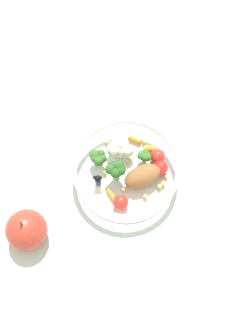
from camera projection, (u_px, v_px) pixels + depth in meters
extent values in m
plane|color=silver|center=(126.00, 176.00, 0.79)|extent=(2.40, 2.40, 0.00)
cylinder|color=white|center=(126.00, 172.00, 0.79)|extent=(0.19, 0.19, 0.01)
torus|color=white|center=(126.00, 164.00, 0.75)|extent=(0.20, 0.20, 0.01)
ellipsoid|color=#935B33|center=(142.00, 178.00, 0.76)|extent=(0.08, 0.08, 0.04)
cylinder|color=#8EB766|center=(116.00, 174.00, 0.77)|extent=(0.01, 0.01, 0.03)
sphere|color=#2D6023|center=(120.00, 170.00, 0.75)|extent=(0.02, 0.02, 0.02)
sphere|color=#2D6023|center=(118.00, 166.00, 0.74)|extent=(0.02, 0.02, 0.02)
sphere|color=#2D6023|center=(114.00, 166.00, 0.75)|extent=(0.02, 0.02, 0.02)
sphere|color=#2D6023|center=(110.00, 169.00, 0.74)|extent=(0.02, 0.02, 0.02)
sphere|color=#2D6023|center=(115.00, 173.00, 0.74)|extent=(0.02, 0.02, 0.02)
cylinder|color=#7FAD5B|center=(99.00, 162.00, 0.78)|extent=(0.01, 0.01, 0.02)
sphere|color=#386B28|center=(101.00, 160.00, 0.77)|extent=(0.02, 0.02, 0.02)
sphere|color=#386B28|center=(101.00, 153.00, 0.77)|extent=(0.01, 0.01, 0.01)
sphere|color=#386B28|center=(96.00, 154.00, 0.77)|extent=(0.02, 0.02, 0.02)
sphere|color=#386B28|center=(95.00, 159.00, 0.76)|extent=(0.02, 0.02, 0.02)
sphere|color=#386B28|center=(98.00, 161.00, 0.76)|extent=(0.02, 0.02, 0.02)
cylinder|color=#8EB766|center=(144.00, 159.00, 0.79)|extent=(0.01, 0.01, 0.01)
sphere|color=#386B28|center=(148.00, 157.00, 0.77)|extent=(0.02, 0.02, 0.02)
sphere|color=#386B28|center=(147.00, 155.00, 0.77)|extent=(0.02, 0.02, 0.02)
sphere|color=#386B28|center=(145.00, 153.00, 0.77)|extent=(0.01, 0.01, 0.01)
sphere|color=#386B28|center=(142.00, 154.00, 0.78)|extent=(0.02, 0.02, 0.02)
sphere|color=#386B28|center=(141.00, 156.00, 0.77)|extent=(0.02, 0.02, 0.02)
sphere|color=#386B28|center=(143.00, 157.00, 0.77)|extent=(0.02, 0.02, 0.02)
sphere|color=#386B28|center=(145.00, 158.00, 0.77)|extent=(0.01, 0.01, 0.01)
sphere|color=silver|center=(128.00, 151.00, 0.78)|extent=(0.02, 0.02, 0.02)
sphere|color=silver|center=(122.00, 145.00, 0.78)|extent=(0.02, 0.02, 0.02)
sphere|color=silver|center=(120.00, 143.00, 0.78)|extent=(0.03, 0.03, 0.03)
sphere|color=silver|center=(114.00, 150.00, 0.78)|extent=(0.03, 0.03, 0.03)
sphere|color=silver|center=(121.00, 150.00, 0.79)|extent=(0.03, 0.03, 0.03)
cube|color=yellow|center=(98.00, 183.00, 0.77)|extent=(0.02, 0.02, 0.00)
cylinder|color=#1933B2|center=(98.00, 181.00, 0.77)|extent=(0.02, 0.02, 0.02)
sphere|color=black|center=(98.00, 179.00, 0.75)|extent=(0.01, 0.01, 0.01)
sphere|color=black|center=(95.00, 178.00, 0.75)|extent=(0.01, 0.01, 0.01)
sphere|color=black|center=(100.00, 178.00, 0.75)|extent=(0.01, 0.01, 0.01)
cylinder|color=orange|center=(135.00, 140.00, 0.81)|extent=(0.03, 0.01, 0.01)
cylinder|color=orange|center=(112.00, 195.00, 0.76)|extent=(0.03, 0.02, 0.01)
cylinder|color=orange|center=(149.00, 149.00, 0.80)|extent=(0.03, 0.02, 0.01)
sphere|color=red|center=(121.00, 202.00, 0.75)|extent=(0.03, 0.03, 0.03)
sphere|color=red|center=(161.00, 168.00, 0.77)|extent=(0.03, 0.03, 0.03)
sphere|color=red|center=(158.00, 156.00, 0.78)|extent=(0.03, 0.03, 0.03)
sphere|color=#D1B775|center=(107.00, 142.00, 0.80)|extent=(0.01, 0.01, 0.01)
sphere|color=tan|center=(160.00, 186.00, 0.77)|extent=(0.01, 0.01, 0.01)
sphere|color=#D1B775|center=(127.00, 161.00, 0.79)|extent=(0.01, 0.01, 0.01)
sphere|color=tan|center=(98.00, 151.00, 0.80)|extent=(0.01, 0.01, 0.01)
sphere|color=tan|center=(105.00, 172.00, 0.78)|extent=(0.01, 0.01, 0.01)
sphere|color=#D1B775|center=(124.00, 189.00, 0.77)|extent=(0.01, 0.01, 0.01)
sphere|color=tan|center=(145.00, 142.00, 0.80)|extent=(0.01, 0.01, 0.01)
sphere|color=#D1B775|center=(166.00, 176.00, 0.78)|extent=(0.01, 0.01, 0.01)
sphere|color=tan|center=(163.00, 184.00, 0.77)|extent=(0.01, 0.01, 0.01)
sphere|color=tan|center=(145.00, 196.00, 0.76)|extent=(0.01, 0.01, 0.01)
sphere|color=#BC3828|center=(27.00, 230.00, 0.71)|extent=(0.07, 0.07, 0.07)
cylinder|color=brown|center=(21.00, 223.00, 0.67)|extent=(0.00, 0.00, 0.01)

